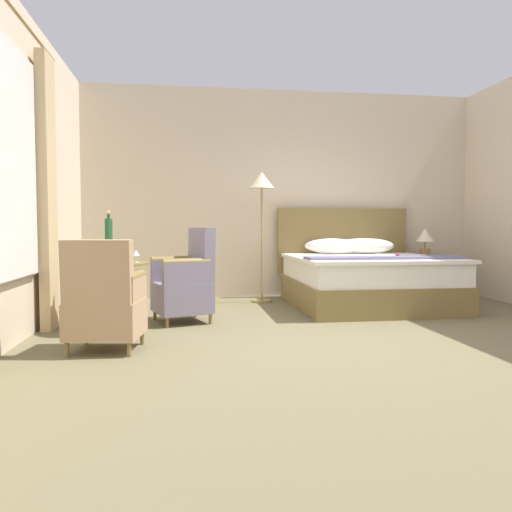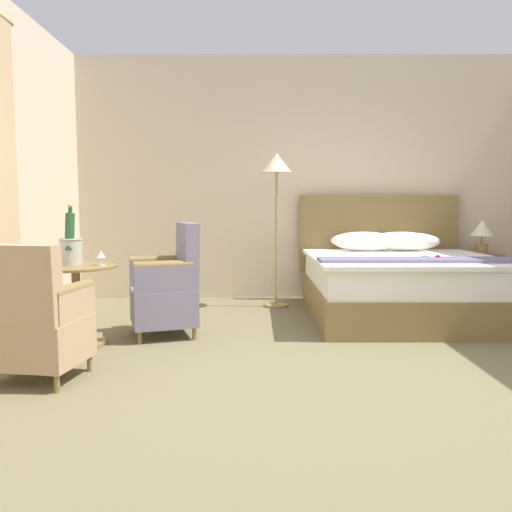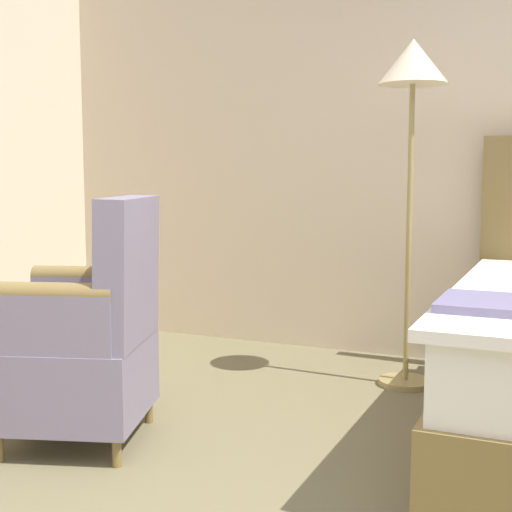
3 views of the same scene
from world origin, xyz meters
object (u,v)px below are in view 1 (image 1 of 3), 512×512
at_px(bed, 365,277).
at_px(wine_glass_near_edge, 136,254).
at_px(champagne_bucket, 109,247).
at_px(side_table_round, 115,292).
at_px(armchair_by_window, 186,283).
at_px(nightstand, 424,276).
at_px(armchair_facing_bed, 104,303).
at_px(wine_glass_near_bucket, 97,254).
at_px(bedside_lamp, 425,238).
at_px(floor_lamp_brass, 262,192).

bearing_deg(bed, wine_glass_near_edge, -157.42).
bearing_deg(bed, champagne_bucket, -160.02).
bearing_deg(side_table_round, armchair_by_window, 26.56).
bearing_deg(nightstand, side_table_round, -155.59).
bearing_deg(bed, armchair_facing_bed, -145.39).
distance_m(armchair_by_window, armchair_facing_bed, 1.40).
xyz_separation_m(armchair_by_window, armchair_facing_bed, (-0.67, -1.23, -0.02)).
height_order(bed, wine_glass_near_edge, bed).
height_order(nightstand, wine_glass_near_edge, wine_glass_near_edge).
bearing_deg(nightstand, wine_glass_near_bucket, -154.78).
distance_m(wine_glass_near_bucket, armchair_by_window, 1.03).
bearing_deg(wine_glass_near_edge, wine_glass_near_bucket, -157.11).
xyz_separation_m(side_table_round, champagne_bucket, (-0.06, 0.06, 0.44)).
bearing_deg(bedside_lamp, nightstand, 0.00).
distance_m(bed, floor_lamp_brass, 1.79).
xyz_separation_m(side_table_round, armchair_facing_bed, (0.04, -0.88, 0.02)).
relative_size(nightstand, bedside_lamp, 1.43).
xyz_separation_m(side_table_round, wine_glass_near_bucket, (-0.13, -0.14, 0.38)).
distance_m(nightstand, wine_glass_near_edge, 4.47).
xyz_separation_m(nightstand, armchair_by_window, (-3.53, -1.57, 0.13)).
xyz_separation_m(bedside_lamp, floor_lamp_brass, (-2.50, -0.24, 0.64)).
relative_size(bedside_lamp, armchair_facing_bed, 0.45).
height_order(nightstand, armchair_by_window, armchair_by_window).
xyz_separation_m(bedside_lamp, wine_glass_near_edge, (-4.02, -1.91, -0.11)).
bearing_deg(bedside_lamp, wine_glass_near_bucket, -154.78).
height_order(bed, nightstand, bed).
bearing_deg(floor_lamp_brass, wine_glass_near_edge, -132.41).
height_order(floor_lamp_brass, wine_glass_near_bucket, floor_lamp_brass).
bearing_deg(nightstand, wine_glass_near_edge, -154.58).
bearing_deg(nightstand, armchair_by_window, -156.03).
bearing_deg(bed, floor_lamp_brass, 159.02).
relative_size(bed, armchair_facing_bed, 2.26).
distance_m(floor_lamp_brass, side_table_round, 2.66).
bearing_deg(floor_lamp_brass, bed, -20.98).
relative_size(champagne_bucket, wine_glass_near_edge, 4.13).
height_order(bedside_lamp, armchair_by_window, armchair_by_window).
bearing_deg(floor_lamp_brass, armchair_by_window, -127.89).
relative_size(nightstand, armchair_facing_bed, 0.64).
bearing_deg(champagne_bucket, bed, 19.98).
bearing_deg(armchair_by_window, nightstand, 23.97).
xyz_separation_m(floor_lamp_brass, armchair_by_window, (-1.03, -1.32, -1.08)).
bearing_deg(wine_glass_near_bucket, side_table_round, 45.49).
distance_m(floor_lamp_brass, champagne_bucket, 2.51).
bearing_deg(wine_glass_near_edge, armchair_facing_bed, -101.05).
bearing_deg(bedside_lamp, bed, -148.44).
bearing_deg(armchair_facing_bed, wine_glass_near_bucket, 102.99).
bearing_deg(nightstand, armchair_facing_bed, -146.25).
xyz_separation_m(floor_lamp_brass, champagne_bucket, (-1.79, -1.62, -0.68)).
height_order(floor_lamp_brass, side_table_round, floor_lamp_brass).
height_order(side_table_round, armchair_facing_bed, armchair_facing_bed).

